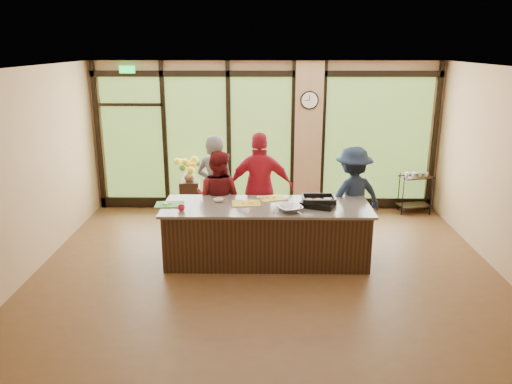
{
  "coord_description": "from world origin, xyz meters",
  "views": [
    {
      "loc": [
        -0.07,
        -7.0,
        3.31
      ],
      "look_at": [
        -0.16,
        0.4,
        1.1
      ],
      "focal_mm": 35.0,
      "sensor_mm": 36.0,
      "label": 1
    }
  ],
  "objects_px": {
    "island_base": "(266,234)",
    "bar_cart": "(415,189)",
    "roasting_pan": "(318,204)",
    "cook_left": "(216,189)",
    "flower_stand": "(190,199)",
    "cook_right": "(352,197)"
  },
  "relations": [
    {
      "from": "island_base",
      "to": "bar_cart",
      "type": "relative_size",
      "value": 3.66
    },
    {
      "from": "roasting_pan",
      "to": "cook_left",
      "type": "bearing_deg",
      "value": 174.7
    },
    {
      "from": "cook_left",
      "to": "roasting_pan",
      "type": "height_order",
      "value": "cook_left"
    },
    {
      "from": "cook_left",
      "to": "flower_stand",
      "type": "relative_size",
      "value": 2.51
    },
    {
      "from": "flower_stand",
      "to": "bar_cart",
      "type": "distance_m",
      "value": 4.52
    },
    {
      "from": "flower_stand",
      "to": "bar_cart",
      "type": "xyz_separation_m",
      "value": [
        4.51,
        0.35,
        0.13
      ]
    },
    {
      "from": "cook_left",
      "to": "cook_right",
      "type": "relative_size",
      "value": 1.1
    },
    {
      "from": "bar_cart",
      "to": "flower_stand",
      "type": "bearing_deg",
      "value": 170.32
    },
    {
      "from": "cook_left",
      "to": "cook_right",
      "type": "distance_m",
      "value": 2.3
    },
    {
      "from": "cook_right",
      "to": "roasting_pan",
      "type": "xyz_separation_m",
      "value": [
        -0.65,
        -0.73,
        0.11
      ]
    },
    {
      "from": "island_base",
      "to": "cook_right",
      "type": "distance_m",
      "value": 1.65
    },
    {
      "from": "cook_left",
      "to": "flower_stand",
      "type": "distance_m",
      "value": 1.48
    },
    {
      "from": "roasting_pan",
      "to": "cook_right",
      "type": "bearing_deg",
      "value": 70.55
    },
    {
      "from": "cook_right",
      "to": "bar_cart",
      "type": "bearing_deg",
      "value": -154.32
    },
    {
      "from": "cook_right",
      "to": "flower_stand",
      "type": "bearing_deg",
      "value": -45.84
    },
    {
      "from": "flower_stand",
      "to": "bar_cart",
      "type": "height_order",
      "value": "bar_cart"
    },
    {
      "from": "flower_stand",
      "to": "cook_right",
      "type": "bearing_deg",
      "value": -27.38
    },
    {
      "from": "flower_stand",
      "to": "bar_cart",
      "type": "relative_size",
      "value": 0.88
    },
    {
      "from": "cook_left",
      "to": "roasting_pan",
      "type": "bearing_deg",
      "value": 170.68
    },
    {
      "from": "cook_left",
      "to": "cook_right",
      "type": "xyz_separation_m",
      "value": [
        2.3,
        -0.13,
        -0.09
      ]
    },
    {
      "from": "island_base",
      "to": "bar_cart",
      "type": "xyz_separation_m",
      "value": [
        3.02,
        2.38,
        0.07
      ]
    },
    {
      "from": "cook_right",
      "to": "roasting_pan",
      "type": "relative_size",
      "value": 3.5
    }
  ]
}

